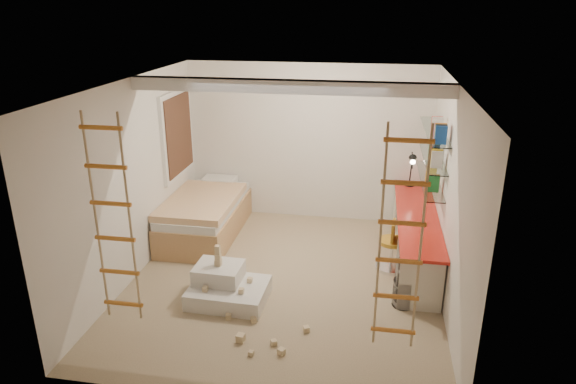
% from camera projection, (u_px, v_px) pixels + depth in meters
% --- Properties ---
extents(floor, '(4.50, 4.50, 0.00)m').
position_uv_depth(floor, '(284.00, 280.00, 6.84)').
color(floor, '#927E5E').
rests_on(floor, ground).
extents(ceiling_beam, '(4.00, 0.18, 0.16)m').
position_uv_depth(ceiling_beam, '(288.00, 87.00, 6.24)').
color(ceiling_beam, white).
rests_on(ceiling_beam, ceiling).
extents(window_frame, '(0.06, 1.15, 1.35)m').
position_uv_depth(window_frame, '(177.00, 134.00, 8.00)').
color(window_frame, white).
rests_on(window_frame, wall_left).
extents(window_blind, '(0.02, 1.00, 1.20)m').
position_uv_depth(window_blind, '(179.00, 134.00, 7.99)').
color(window_blind, '#4C2D1E').
rests_on(window_blind, window_frame).
extents(rope_ladder_left, '(0.41, 0.04, 2.13)m').
position_uv_depth(rope_ladder_left, '(113.00, 221.00, 4.91)').
color(rope_ladder_left, orange).
rests_on(rope_ladder_left, ceiling).
extents(rope_ladder_right, '(0.41, 0.04, 2.13)m').
position_uv_depth(rope_ladder_right, '(400.00, 242.00, 4.48)').
color(rope_ladder_right, '#C37621').
rests_on(rope_ladder_right, ceiling).
extents(waste_bin, '(0.27, 0.27, 0.34)m').
position_uv_depth(waste_bin, '(404.00, 293.00, 6.23)').
color(waste_bin, white).
rests_on(waste_bin, floor).
extents(desk, '(0.56, 2.80, 0.75)m').
position_uv_depth(desk, '(415.00, 235.00, 7.22)').
color(desk, red).
rests_on(desk, floor).
extents(shelves, '(0.25, 1.80, 0.71)m').
position_uv_depth(shelves, '(432.00, 156.00, 7.06)').
color(shelves, white).
rests_on(shelves, wall_right).
extents(bed, '(1.02, 2.00, 0.69)m').
position_uv_depth(bed, '(206.00, 215.00, 8.09)').
color(bed, '#AD7F51').
rests_on(bed, floor).
extents(task_lamp, '(0.14, 0.36, 0.57)m').
position_uv_depth(task_lamp, '(412.00, 165.00, 7.86)').
color(task_lamp, black).
rests_on(task_lamp, desk).
extents(swivel_chair, '(0.47, 0.47, 0.72)m').
position_uv_depth(swivel_chair, '(392.00, 251.00, 7.05)').
color(swivel_chair, '#B48422').
rests_on(swivel_chair, floor).
extents(play_platform, '(0.96, 0.76, 0.42)m').
position_uv_depth(play_platform, '(226.00, 287.00, 6.37)').
color(play_platform, silver).
rests_on(play_platform, floor).
extents(toy_blocks, '(1.34, 1.18, 0.69)m').
position_uv_depth(toy_blocks, '(243.00, 303.00, 5.94)').
color(toy_blocks, '#CCB284').
rests_on(toy_blocks, floor).
extents(books, '(0.14, 0.58, 0.92)m').
position_uv_depth(books, '(433.00, 145.00, 7.01)').
color(books, '#1E722D').
rests_on(books, shelves).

